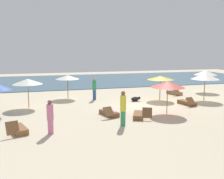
# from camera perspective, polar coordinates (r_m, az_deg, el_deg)

# --- Properties ---
(ground_plane) EXTENTS (60.00, 60.00, 0.00)m
(ground_plane) POSITION_cam_1_polar(r_m,az_deg,el_deg) (18.43, 7.06, -3.86)
(ground_plane) COLOR beige
(ocean_water) EXTENTS (48.00, 16.00, 0.06)m
(ocean_water) POSITION_cam_1_polar(r_m,az_deg,el_deg) (34.51, -3.99, 2.18)
(ocean_water) COLOR #3D6075
(ocean_water) RESTS_ON ground_plane
(umbrella_2) EXTENTS (2.06, 2.06, 2.08)m
(umbrella_2) POSITION_cam_1_polar(r_m,az_deg,el_deg) (18.58, -18.69, 1.73)
(umbrella_2) COLOR olive
(umbrella_2) RESTS_ON ground_plane
(umbrella_3) EXTENTS (2.15, 2.15, 2.14)m
(umbrella_3) POSITION_cam_1_polar(r_m,az_deg,el_deg) (26.03, 20.54, 3.61)
(umbrella_3) COLOR brown
(umbrella_3) RESTS_ON ground_plane
(umbrella_4) EXTENTS (2.17, 2.17, 2.10)m
(umbrella_4) POSITION_cam_1_polar(r_m,az_deg,el_deg) (16.40, 12.60, 1.16)
(umbrella_4) COLOR brown
(umbrella_4) RESTS_ON ground_plane
(umbrella_5) EXTENTS (2.01, 2.01, 1.97)m
(umbrella_5) POSITION_cam_1_polar(r_m,az_deg,el_deg) (21.49, -10.12, 2.77)
(umbrella_5) COLOR brown
(umbrella_5) RESTS_ON ground_plane
(umbrella_6) EXTENTS (2.18, 2.18, 1.98)m
(umbrella_6) POSITION_cam_1_polar(r_m,az_deg,el_deg) (20.90, 10.97, 2.63)
(umbrella_6) COLOR brown
(umbrella_6) RESTS_ON ground_plane
(umbrella_7) EXTENTS (2.24, 2.24, 2.22)m
(umbrella_7) POSITION_cam_1_polar(r_m,az_deg,el_deg) (21.64, 20.48, 2.84)
(umbrella_7) COLOR olive
(umbrella_7) RESTS_ON ground_plane
(lounger_0) EXTENTS (1.07, 1.79, 0.68)m
(lounger_0) POSITION_cam_1_polar(r_m,az_deg,el_deg) (15.71, -0.69, -5.37)
(lounger_0) COLOR brown
(lounger_0) RESTS_ON ground_plane
(lounger_1) EXTENTS (1.21, 1.76, 0.71)m
(lounger_1) POSITION_cam_1_polar(r_m,az_deg,el_deg) (15.33, 6.27, -5.80)
(lounger_1) COLOR brown
(lounger_1) RESTS_ON ground_plane
(lounger_2) EXTENTS (0.92, 1.79, 0.67)m
(lounger_2) POSITION_cam_1_polar(r_m,az_deg,el_deg) (19.65, 16.80, -2.88)
(lounger_2) COLOR brown
(lounger_2) RESTS_ON ground_plane
(lounger_3) EXTENTS (1.06, 1.73, 0.74)m
(lounger_3) POSITION_cam_1_polar(r_m,az_deg,el_deg) (13.40, -20.63, -8.50)
(lounger_3) COLOR brown
(lounger_3) RESTS_ON ground_plane
(lounger_4) EXTENTS (1.04, 1.77, 0.71)m
(lounger_4) POSITION_cam_1_polar(r_m,az_deg,el_deg) (23.86, 14.08, -0.72)
(lounger_4) COLOR olive
(lounger_4) RESTS_ON ground_plane
(person_0) EXTENTS (0.44, 0.44, 1.69)m
(person_0) POSITION_cam_1_polar(r_m,az_deg,el_deg) (12.55, -13.91, -6.10)
(person_0) COLOR #D17299
(person_0) RESTS_ON ground_plane
(person_2) EXTENTS (0.41, 0.41, 1.91)m
(person_2) POSITION_cam_1_polar(r_m,az_deg,el_deg) (13.48, 2.54, -4.24)
(person_2) COLOR #338C59
(person_2) RESTS_ON ground_plane
(person_3) EXTENTS (0.37, 0.37, 1.83)m
(person_3) POSITION_cam_1_polar(r_m,az_deg,el_deg) (20.68, -4.05, 0.21)
(person_3) COLOR #2D4C8C
(person_3) RESTS_ON ground_plane
(dog) EXTENTS (0.83, 0.46, 0.38)m
(dog) POSITION_cam_1_polar(r_m,az_deg,el_deg) (20.21, 5.41, -2.14)
(dog) COLOR black
(dog) RESTS_ON ground_plane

